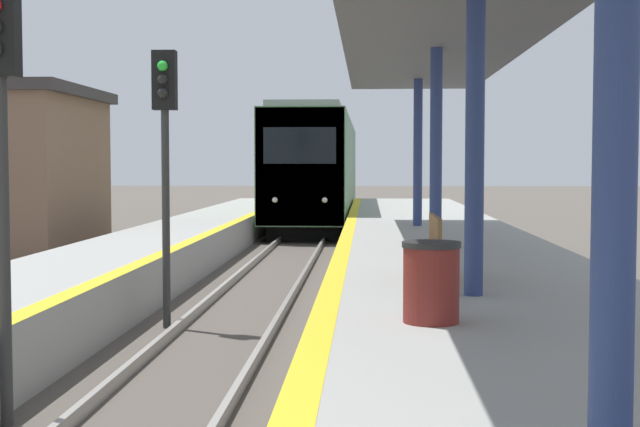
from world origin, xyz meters
name	(u,v)px	position (x,y,z in m)	size (l,w,h in m)	color
train	(319,169)	(0.00, 36.69, 2.33)	(2.85, 23.10, 4.58)	black
signal_near	(1,116)	(-1.35, 5.77, 2.98)	(0.36, 0.31, 4.25)	#2D2D2D
signal_mid	(165,134)	(-0.97, 10.95, 2.98)	(0.36, 0.31, 4.25)	#2D2D2D
station_canopy	(452,22)	(3.45, 11.82, 4.78)	(3.63, 25.23, 4.10)	navy
trash_bin	(431,282)	(2.79, 6.71, 1.31)	(0.61, 0.61, 0.84)	maroon
bench	(426,246)	(2.95, 10.03, 1.37)	(0.44, 1.64, 0.92)	brown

